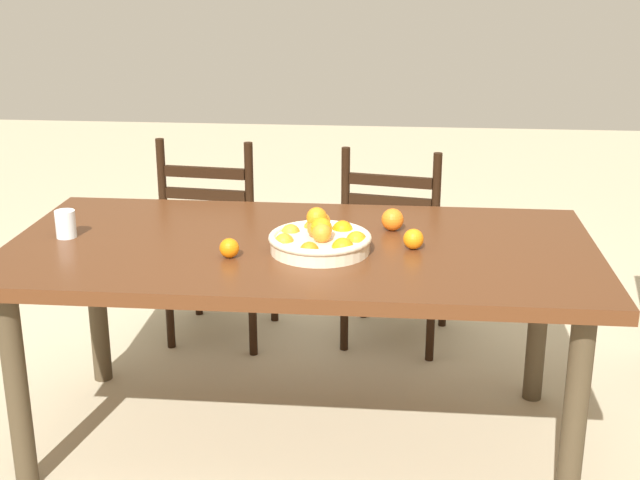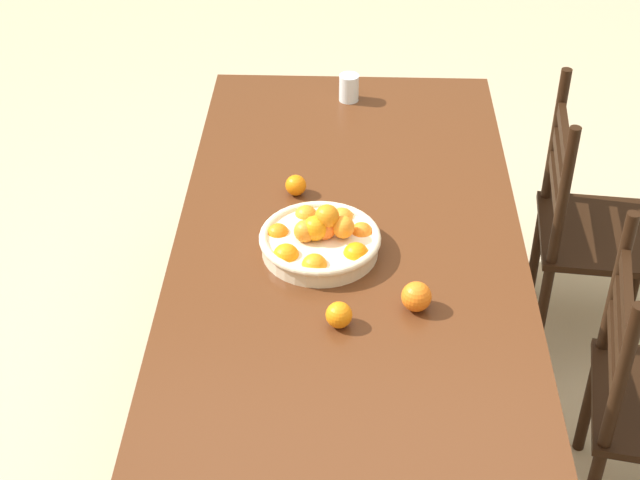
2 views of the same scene
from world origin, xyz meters
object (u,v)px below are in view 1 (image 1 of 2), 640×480
at_px(orange_loose_2, 393,220).
at_px(drinking_glass, 66,224).
at_px(fruit_bowl, 321,240).
at_px(chair_near_window, 218,244).
at_px(orange_loose_0, 229,248).
at_px(orange_loose_1, 413,239).
at_px(chair_by_cabinet, 395,249).
at_px(dining_table, 301,265).

height_order(orange_loose_2, drinking_glass, drinking_glass).
bearing_deg(fruit_bowl, chair_near_window, 120.93).
xyz_separation_m(orange_loose_0, drinking_glass, (-0.60, 0.15, 0.02)).
height_order(chair_near_window, orange_loose_0, chair_near_window).
height_order(orange_loose_0, orange_loose_2, orange_loose_2).
bearing_deg(orange_loose_1, drinking_glass, 179.43).
distance_m(chair_by_cabinet, orange_loose_2, 0.75).
bearing_deg(chair_by_cabinet, dining_table, 80.32).
relative_size(chair_near_window, drinking_glass, 9.94).
bearing_deg(chair_by_cabinet, fruit_bowl, 86.10).
distance_m(orange_loose_1, drinking_glass, 1.18).
xyz_separation_m(dining_table, chair_near_window, (-0.46, 0.82, -0.21)).
distance_m(orange_loose_0, drinking_glass, 0.61).
bearing_deg(orange_loose_0, orange_loose_2, 33.20).
distance_m(chair_near_window, orange_loose_2, 1.05).
bearing_deg(orange_loose_2, drinking_glass, -170.58).
height_order(chair_near_window, fruit_bowl, chair_near_window).
bearing_deg(fruit_bowl, dining_table, 133.36).
height_order(chair_near_window, drinking_glass, chair_near_window).
bearing_deg(chair_near_window, dining_table, 125.39).
distance_m(chair_near_window, orange_loose_0, 1.06).
height_order(chair_by_cabinet, orange_loose_1, chair_by_cabinet).
bearing_deg(drinking_glass, dining_table, 0.68).
height_order(chair_by_cabinet, drinking_glass, chair_by_cabinet).
xyz_separation_m(dining_table, drinking_glass, (-0.81, -0.01, 0.12)).
relative_size(dining_table, orange_loose_1, 29.13).
height_order(dining_table, orange_loose_1, orange_loose_1).
relative_size(fruit_bowl, orange_loose_0, 5.34).
bearing_deg(fruit_bowl, drinking_glass, 175.54).
distance_m(dining_table, chair_by_cabinet, 0.93).
relative_size(dining_table, orange_loose_0, 31.27).
distance_m(dining_table, fruit_bowl, 0.16).
xyz_separation_m(chair_near_window, orange_loose_2, (0.77, -0.64, 0.33)).
bearing_deg(drinking_glass, chair_by_cabinet, 37.48).
bearing_deg(dining_table, orange_loose_0, -142.48).
bearing_deg(orange_loose_1, chair_by_cabinet, 94.04).
bearing_deg(chair_near_window, orange_loose_2, 145.88).
bearing_deg(fruit_bowl, chair_by_cabinet, 75.52).
relative_size(dining_table, drinking_glass, 20.81).
xyz_separation_m(dining_table, orange_loose_0, (-0.21, -0.16, 0.11)).
height_order(fruit_bowl, orange_loose_0, fruit_bowl).
relative_size(chair_near_window, orange_loose_0, 14.93).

